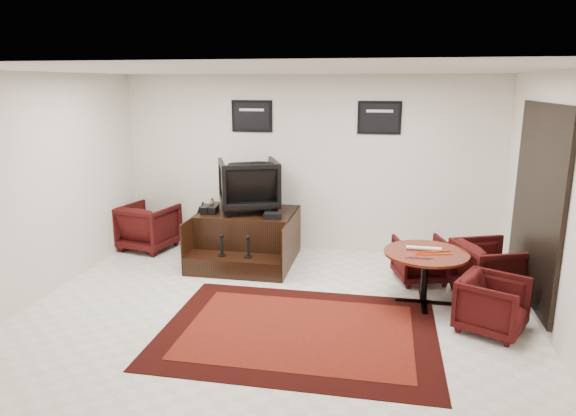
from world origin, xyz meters
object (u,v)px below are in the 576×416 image
object	(u,v)px
table_chair_back	(420,257)
table_chair_window	(490,267)
armchair_side	(148,224)
meeting_table	(426,259)
shine_podium	(247,238)
table_chair_corner	(493,302)
shine_chair	(249,182)

from	to	relation	value
table_chair_back	table_chair_window	size ratio (longest dim) A/B	0.84
armchair_side	table_chair_back	world-z (taller)	armchair_side
meeting_table	table_chair_back	world-z (taller)	table_chair_back
armchair_side	table_chair_window	size ratio (longest dim) A/B	1.03
table_chair_window	armchair_side	bearing A→B (deg)	57.60
armchair_side	table_chair_window	distance (m)	5.23
shine_podium	meeting_table	size ratio (longest dim) A/B	1.47
shine_podium	table_chair_corner	bearing A→B (deg)	-28.63
table_chair_window	table_chair_corner	xyz separation A→B (m)	(-0.14, -0.99, -0.06)
table_chair_back	meeting_table	bearing A→B (deg)	74.59
shine_podium	meeting_table	world-z (taller)	shine_podium
shine_chair	meeting_table	xyz separation A→B (m)	(2.57, -1.31, -0.61)
meeting_table	shine_chair	bearing A→B (deg)	153.07
shine_chair	table_chair_window	bearing A→B (deg)	142.72
table_chair_back	shine_podium	bearing A→B (deg)	-24.47
armchair_side	table_chair_back	distance (m)	4.34
shine_chair	armchair_side	bearing A→B (deg)	-24.44
shine_podium	table_chair_back	bearing A→B (deg)	-8.69
armchair_side	table_chair_window	bearing A→B (deg)	-178.98
shine_podium	table_chair_corner	size ratio (longest dim) A/B	2.20
armchair_side	meeting_table	bearing A→B (deg)	174.42
table_chair_corner	armchair_side	bearing A→B (deg)	94.34
shine_chair	table_chair_corner	xyz separation A→B (m)	(3.25, -1.93, -0.85)
shine_chair	meeting_table	distance (m)	2.95
table_chair_corner	meeting_table	bearing A→B (deg)	74.06
table_chair_window	table_chair_back	bearing A→B (deg)	43.23
armchair_side	table_chair_corner	world-z (taller)	armchair_side
shine_chair	meeting_table	bearing A→B (deg)	131.25
shine_chair	table_chair_back	size ratio (longest dim) A/B	1.33
meeting_table	table_chair_corner	xyz separation A→B (m)	(0.68, -0.62, -0.24)
armchair_side	table_chair_back	size ratio (longest dim) A/B	1.23
table_chair_back	shine_chair	bearing A→B (deg)	-27.68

